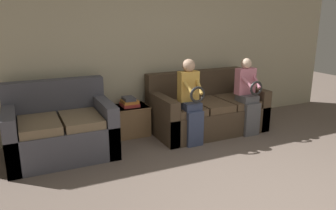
{
  "coord_description": "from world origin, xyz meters",
  "views": [
    {
      "loc": [
        -2.16,
        -1.93,
        1.86
      ],
      "look_at": [
        -0.4,
        1.83,
        0.71
      ],
      "focal_mm": 35.0,
      "sensor_mm": 36.0,
      "label": 1
    }
  ],
  "objects_px": {
    "couch_side": "(60,131)",
    "side_shelf": "(130,120)",
    "child_left_seated": "(191,98)",
    "child_right_seated": "(248,94)",
    "book_stack": "(129,102)",
    "couch_main": "(206,111)"
  },
  "relations": [
    {
      "from": "couch_side",
      "to": "book_stack",
      "type": "relative_size",
      "value": 4.96
    },
    {
      "from": "couch_main",
      "to": "child_right_seated",
      "type": "height_order",
      "value": "child_right_seated"
    },
    {
      "from": "couch_main",
      "to": "child_right_seated",
      "type": "relative_size",
      "value": 1.5
    },
    {
      "from": "side_shelf",
      "to": "couch_main",
      "type": "bearing_deg",
      "value": -13.43
    },
    {
      "from": "couch_main",
      "to": "couch_side",
      "type": "xyz_separation_m",
      "value": [
        -2.32,
        -0.03,
        0.02
      ]
    },
    {
      "from": "couch_side",
      "to": "couch_main",
      "type": "bearing_deg",
      "value": 0.74
    },
    {
      "from": "couch_side",
      "to": "child_right_seated",
      "type": "xyz_separation_m",
      "value": [
        2.83,
        -0.39,
        0.31
      ]
    },
    {
      "from": "child_right_seated",
      "to": "side_shelf",
      "type": "distance_m",
      "value": 1.92
    },
    {
      "from": "side_shelf",
      "to": "book_stack",
      "type": "xyz_separation_m",
      "value": [
        0.01,
        -0.0,
        0.29
      ]
    },
    {
      "from": "couch_main",
      "to": "child_left_seated",
      "type": "bearing_deg",
      "value": -141.18
    },
    {
      "from": "couch_side",
      "to": "child_left_seated",
      "type": "relative_size",
      "value": 1.1
    },
    {
      "from": "couch_main",
      "to": "child_left_seated",
      "type": "distance_m",
      "value": 0.76
    },
    {
      "from": "couch_side",
      "to": "child_right_seated",
      "type": "bearing_deg",
      "value": -7.83
    },
    {
      "from": "child_left_seated",
      "to": "child_right_seated",
      "type": "relative_size",
      "value": 1.04
    },
    {
      "from": "couch_main",
      "to": "side_shelf",
      "type": "relative_size",
      "value": 3.07
    },
    {
      "from": "child_left_seated",
      "to": "side_shelf",
      "type": "xyz_separation_m",
      "value": [
        -0.71,
        0.71,
        -0.45
      ]
    },
    {
      "from": "couch_side",
      "to": "side_shelf",
      "type": "distance_m",
      "value": 1.14
    },
    {
      "from": "book_stack",
      "to": "couch_side",
      "type": "bearing_deg",
      "value": -163.78
    },
    {
      "from": "child_left_seated",
      "to": "book_stack",
      "type": "height_order",
      "value": "child_left_seated"
    },
    {
      "from": "couch_side",
      "to": "book_stack",
      "type": "height_order",
      "value": "couch_side"
    },
    {
      "from": "couch_side",
      "to": "side_shelf",
      "type": "relative_size",
      "value": 2.33
    },
    {
      "from": "couch_main",
      "to": "book_stack",
      "type": "height_order",
      "value": "couch_main"
    }
  ]
}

